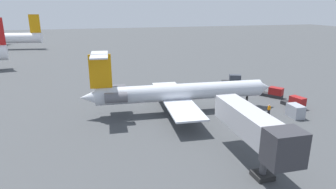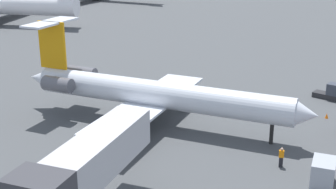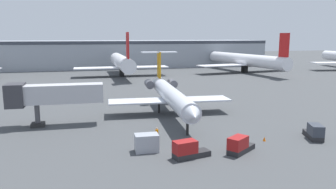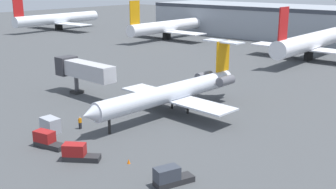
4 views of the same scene
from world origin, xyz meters
name	(u,v)px [view 2 (image 2 of 4)]	position (x,y,z in m)	size (l,w,h in m)	color
ground_plane	(132,139)	(0.00, 0.00, -0.05)	(400.00, 400.00, 0.10)	#424447
regional_jet	(149,92)	(4.05, -0.23, 3.35)	(19.98, 30.61, 9.58)	silver
jet_bridge	(83,169)	(-14.25, -2.85, 4.44)	(13.09, 3.37, 6.14)	#ADADB2
ground_crew_marshaller	(281,157)	(-1.24, -13.67, 0.86)	(0.30, 0.42, 1.69)	black
baggage_tug_spare	(335,93)	(17.78, -17.86, 0.84)	(2.71, 4.24, 1.90)	#262628
cargo_container_uld	(323,173)	(-3.17, -16.94, 0.98)	(2.65, 1.80, 1.95)	#999EA8
traffic_cone_near	(327,116)	(11.33, -17.08, 0.28)	(0.36, 0.36, 0.55)	orange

